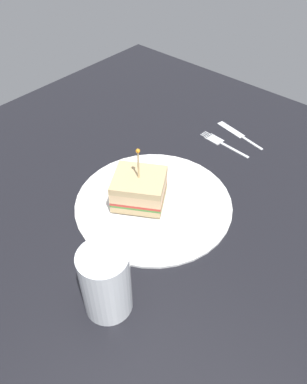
{
  "coord_description": "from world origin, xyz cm",
  "views": [
    {
      "loc": [
        30.57,
        -35.0,
        46.77
      ],
      "look_at": [
        0.0,
        0.0,
        2.87
      ],
      "focal_mm": 35.55,
      "sensor_mm": 36.0,
      "label": 1
    }
  ],
  "objects_px": {
    "drink_glass": "(106,285)",
    "fork": "(219,142)",
    "sandwich_half_center": "(139,189)",
    "plate": "(154,202)",
    "knife": "(238,133)"
  },
  "relations": [
    {
      "from": "drink_glass",
      "to": "fork",
      "type": "distance_m",
      "value": 0.43
    },
    {
      "from": "sandwich_half_center",
      "to": "drink_glass",
      "type": "bearing_deg",
      "value": -59.52
    },
    {
      "from": "fork",
      "to": "plate",
      "type": "bearing_deg",
      "value": -86.03
    },
    {
      "from": "sandwich_half_center",
      "to": "plate",
      "type": "bearing_deg",
      "value": 37.04
    },
    {
      "from": "plate",
      "to": "drink_glass",
      "type": "relative_size",
      "value": 2.54
    },
    {
      "from": "drink_glass",
      "to": "fork",
      "type": "relative_size",
      "value": 0.89
    },
    {
      "from": "plate",
      "to": "drink_glass",
      "type": "height_order",
      "value": "drink_glass"
    },
    {
      "from": "knife",
      "to": "fork",
      "type": "bearing_deg",
      "value": -103.68
    },
    {
      "from": "plate",
      "to": "sandwich_half_center",
      "type": "distance_m",
      "value": 0.04
    },
    {
      "from": "plate",
      "to": "sandwich_half_center",
      "type": "relative_size",
      "value": 2.43
    },
    {
      "from": "plate",
      "to": "knife",
      "type": "xyz_separation_m",
      "value": [
        -0.0,
        0.28,
        -0.0
      ]
    },
    {
      "from": "sandwich_half_center",
      "to": "drink_glass",
      "type": "distance_m",
      "value": 0.2
    },
    {
      "from": "fork",
      "to": "knife",
      "type": "relative_size",
      "value": 0.97
    },
    {
      "from": "plate",
      "to": "fork",
      "type": "distance_m",
      "value": 0.23
    },
    {
      "from": "plate",
      "to": "knife",
      "type": "relative_size",
      "value": 2.18
    }
  ]
}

